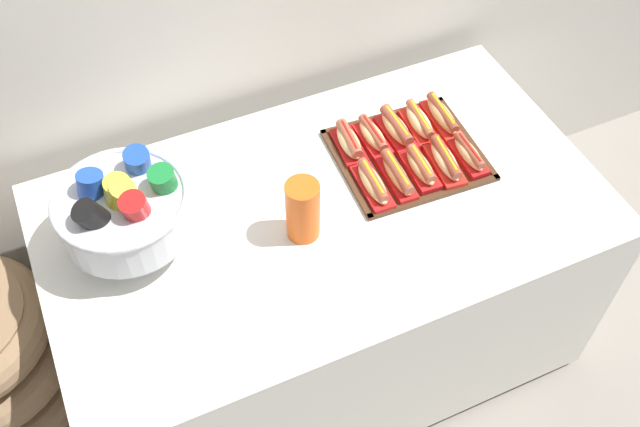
{
  "coord_description": "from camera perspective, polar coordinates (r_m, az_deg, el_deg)",
  "views": [
    {
      "loc": [
        -0.53,
        -1.15,
        2.3
      ],
      "look_at": [
        -0.03,
        -0.04,
        0.8
      ],
      "focal_mm": 41.01,
      "sensor_mm": 36.0,
      "label": 1
    }
  ],
  "objects": [
    {
      "name": "ground_plane",
      "position": [
        2.63,
        0.27,
        -10.15
      ],
      "size": [
        10.0,
        10.0,
        0.0
      ],
      "primitive_type": "plane",
      "color": "gray"
    },
    {
      "name": "buffet_table",
      "position": [
        2.29,
        0.31,
        -5.31
      ],
      "size": [
        1.54,
        0.86,
        0.76
      ],
      "color": "white",
      "rests_on": "ground_plane"
    },
    {
      "name": "serving_tray",
      "position": [
        2.14,
        6.84,
        4.53
      ],
      "size": [
        0.42,
        0.38,
        0.01
      ],
      "color": "#472B19",
      "rests_on": "buffet_table"
    },
    {
      "name": "hot_dog_0",
      "position": [
        2.02,
        4.1,
        2.39
      ],
      "size": [
        0.07,
        0.18,
        0.06
      ],
      "color": "red",
      "rests_on": "serving_tray"
    },
    {
      "name": "hot_dog_1",
      "position": [
        2.04,
        6.03,
        3.0
      ],
      "size": [
        0.06,
        0.18,
        0.06
      ],
      "color": "red",
      "rests_on": "serving_tray"
    },
    {
      "name": "hot_dog_2",
      "position": [
        2.07,
        7.91,
        3.52
      ],
      "size": [
        0.07,
        0.16,
        0.06
      ],
      "color": "red",
      "rests_on": "serving_tray"
    },
    {
      "name": "hot_dog_3",
      "position": [
        2.09,
        9.74,
        4.08
      ],
      "size": [
        0.08,
        0.18,
        0.06
      ],
      "color": "red",
      "rests_on": "serving_tray"
    },
    {
      "name": "hot_dog_4",
      "position": [
        2.13,
        11.52,
        4.57
      ],
      "size": [
        0.06,
        0.16,
        0.06
      ],
      "color": "red",
      "rests_on": "serving_tray"
    },
    {
      "name": "hot_dog_5",
      "position": [
        2.11,
        2.29,
        5.58
      ],
      "size": [
        0.08,
        0.16,
        0.06
      ],
      "color": "#B21414",
      "rests_on": "serving_tray"
    },
    {
      "name": "hot_dog_6",
      "position": [
        2.14,
        4.14,
        6.04
      ],
      "size": [
        0.06,
        0.15,
        0.06
      ],
      "color": "red",
      "rests_on": "serving_tray"
    },
    {
      "name": "hot_dog_7",
      "position": [
        2.16,
        5.97,
        6.6
      ],
      "size": [
        0.07,
        0.16,
        0.06
      ],
      "color": "red",
      "rests_on": "serving_tray"
    },
    {
      "name": "hot_dog_8",
      "position": [
        2.19,
        7.75,
        7.04
      ],
      "size": [
        0.08,
        0.16,
        0.06
      ],
      "color": "red",
      "rests_on": "serving_tray"
    },
    {
      "name": "hot_dog_9",
      "position": [
        2.22,
        9.5,
        7.51
      ],
      "size": [
        0.07,
        0.19,
        0.06
      ],
      "color": "red",
      "rests_on": "serving_tray"
    },
    {
      "name": "punch_bowl",
      "position": [
        1.88,
        -15.02,
        0.3
      ],
      "size": [
        0.34,
        0.34,
        0.25
      ],
      "color": "silver",
      "rests_on": "buffet_table"
    },
    {
      "name": "cup_stack",
      "position": [
        1.87,
        -1.35,
        0.26
      ],
      "size": [
        0.09,
        0.09,
        0.18
      ],
      "color": "#EA5B19",
      "rests_on": "buffet_table"
    }
  ]
}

